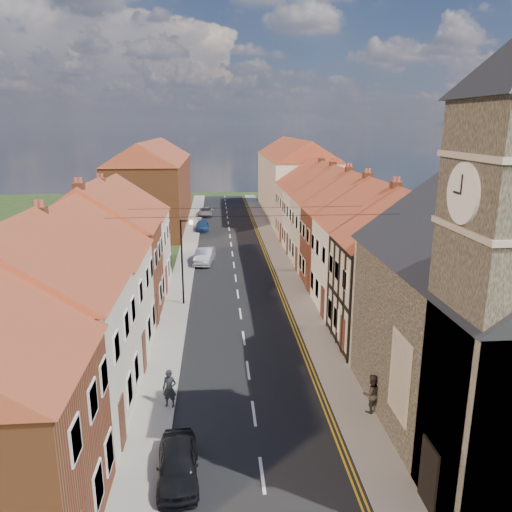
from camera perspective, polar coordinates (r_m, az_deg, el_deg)
The scene contains 23 objects.
road at distance 45.11m, azimuth -2.55°, elevation -1.03°, with size 7.00×90.00×0.02m, color black.
pavement_left at distance 45.17m, azimuth -8.13°, elevation -1.08°, with size 1.80×90.00×0.12m, color #9B968D.
pavement_right at distance 45.46m, azimuth 3.01°, elevation -0.85°, with size 1.80×90.00×0.12m, color #9B968D.
church at distance 20.91m, azimuth 26.96°, elevation -4.82°, with size 11.25×14.25×15.20m.
cottage_r_tudor at distance 29.27m, azimuth 17.12°, elevation -1.43°, with size 8.30×5.20×9.00m.
cottage_r_white_near at distance 34.17m, azimuth 13.91°, elevation 1.10°, with size 8.30×6.00×9.00m.
cottage_r_cream_mid at distance 39.20m, azimuth 11.47°, elevation 2.98°, with size 8.30×5.20×9.00m.
cottage_r_pink at distance 44.32m, azimuth 9.58°, elevation 4.42°, with size 8.30×6.00×9.00m.
cottage_r_white_far at distance 49.50m, azimuth 8.08°, elevation 5.56°, with size 8.30×5.20×9.00m.
cottage_r_cream_far at distance 54.72m, azimuth 6.86°, elevation 6.47°, with size 8.30×6.00×9.00m.
cottage_l_cream at distance 21.92m, azimuth -25.42°, elevation -7.55°, with size 8.30×6.30×9.10m.
cottage_l_white at distance 27.68m, azimuth -20.85°, elevation -2.89°, with size 8.30×6.90×8.80m.
cottage_l_brick_mid at distance 33.31m, azimuth -18.05°, elevation 0.54°, with size 8.30×5.70×9.10m.
cottage_l_pink at distance 38.86m, azimuth -16.13°, elevation 2.43°, with size 8.30×6.30×8.80m.
block_right_far at distance 69.57m, azimuth 4.41°, elevation 8.99°, with size 8.30×24.20×10.50m.
block_left_far at distance 64.25m, azimuth -11.67°, elevation 8.25°, with size 8.30×24.20×10.50m.
lamppost at distance 34.59m, azimuth -8.32°, elevation -0.05°, with size 0.88×0.15×6.00m.
car_near at distance 19.47m, azimuth -8.93°, elevation -22.37°, with size 1.46×3.62×1.23m, color black.
car_mid at distance 45.78m, azimuth -5.90°, elevation 0.04°, with size 1.49×4.26×1.40m, color #9EA1A5.
car_far at distance 60.04m, azimuth -6.15°, elevation 3.44°, with size 1.56×3.85×1.12m, color navy.
car_distant at distance 69.72m, azimuth -5.77°, elevation 5.06°, with size 1.92×4.16×1.16m, color gray.
pedestrian_left at distance 23.18m, azimuth -9.86°, elevation -14.69°, with size 0.64×0.42×1.74m, color black.
pedestrian_right at distance 23.03m, azimuth 13.05°, elevation -15.06°, with size 0.86×0.67×1.76m, color #2A2622.
Camera 1 is at (-1.45, -13.37, 12.33)m, focal length 35.00 mm.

